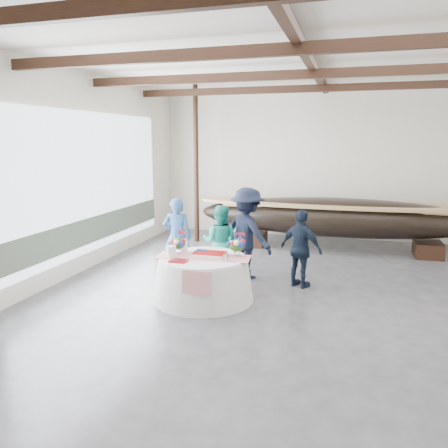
# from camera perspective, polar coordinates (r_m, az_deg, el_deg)

# --- Properties ---
(floor) EXTENTS (10.00, 12.00, 0.01)m
(floor) POSITION_cam_1_polar(r_m,az_deg,el_deg) (8.22, 9.45, -10.44)
(floor) COLOR #3D3D42
(floor) RESTS_ON ground
(wall_back) EXTENTS (10.00, 0.02, 4.50)m
(wall_back) POSITION_cam_1_polar(r_m,az_deg,el_deg) (13.66, 12.83, 7.62)
(wall_back) COLOR silver
(wall_back) RESTS_ON ground
(wall_front) EXTENTS (10.00, 0.02, 4.50)m
(wall_front) POSITION_cam_1_polar(r_m,az_deg,el_deg) (1.96, -10.65, -10.85)
(wall_front) COLOR silver
(wall_front) RESTS_ON ground
(wall_left) EXTENTS (0.02, 12.00, 4.50)m
(wall_left) POSITION_cam_1_polar(r_m,az_deg,el_deg) (9.62, -21.28, 5.88)
(wall_left) COLOR silver
(wall_left) RESTS_ON ground
(ceiling) EXTENTS (10.00, 12.00, 0.01)m
(ceiling) POSITION_cam_1_polar(r_m,az_deg,el_deg) (7.81, 10.55, 22.03)
(ceiling) COLOR white
(ceiling) RESTS_ON wall_back
(pavilion_structure) EXTENTS (9.80, 11.76, 4.50)m
(pavilion_structure) POSITION_cam_1_polar(r_m,az_deg,el_deg) (8.48, 10.99, 17.71)
(pavilion_structure) COLOR black
(pavilion_structure) RESTS_ON ground
(open_bay) EXTENTS (0.03, 7.00, 3.20)m
(open_bay) POSITION_cam_1_polar(r_m,az_deg,el_deg) (10.44, -17.57, 4.11)
(open_bay) COLOR silver
(open_bay) RESTS_ON ground
(longboat_display) EXTENTS (7.70, 1.54, 1.44)m
(longboat_display) POSITION_cam_1_polar(r_m,az_deg,el_deg) (12.17, 14.59, 0.87)
(longboat_display) COLOR black
(longboat_display) RESTS_ON ground
(banquet_table) EXTENTS (1.91, 1.91, 0.82)m
(banquet_table) POSITION_cam_1_polar(r_m,az_deg,el_deg) (8.31, -2.73, -7.05)
(banquet_table) COLOR silver
(banquet_table) RESTS_ON ground
(tabletop_items) EXTENTS (1.81, 0.96, 0.40)m
(tabletop_items) POSITION_cam_1_polar(r_m,az_deg,el_deg) (8.29, -2.73, -3.08)
(tabletop_items) COLOR red
(tabletop_items) RESTS_ON banquet_table
(guest_woman_blue) EXTENTS (0.71, 0.55, 1.73)m
(guest_woman_blue) POSITION_cam_1_polar(r_m,az_deg,el_deg) (9.72, -6.14, -1.65)
(guest_woman_blue) COLOR #2B568C
(guest_woman_blue) RESTS_ON ground
(guest_woman_teal) EXTENTS (0.81, 0.64, 1.61)m
(guest_woman_teal) POSITION_cam_1_polar(r_m,az_deg,el_deg) (9.46, -0.52, -2.34)
(guest_woman_teal) COLOR teal
(guest_woman_teal) RESTS_ON ground
(guest_man_left) EXTENTS (1.48, 1.29, 1.98)m
(guest_man_left) POSITION_cam_1_polar(r_m,az_deg,el_deg) (9.42, 3.03, -1.23)
(guest_man_left) COLOR black
(guest_man_left) RESTS_ON ground
(guest_man_right) EXTENTS (1.02, 0.76, 1.61)m
(guest_man_right) POSITION_cam_1_polar(r_m,az_deg,el_deg) (8.99, 10.04, -3.22)
(guest_man_right) COLOR black
(guest_man_right) RESTS_ON ground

